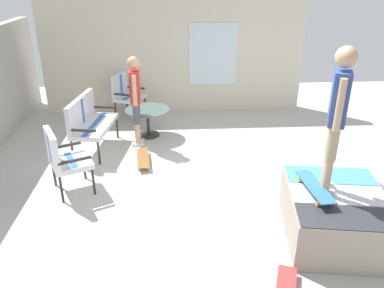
{
  "coord_description": "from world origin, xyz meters",
  "views": [
    {
      "loc": [
        -5.06,
        0.62,
        3.11
      ],
      "look_at": [
        0.2,
        0.3,
        0.7
      ],
      "focal_mm": 35.7,
      "sensor_mm": 36.0,
      "label": 1
    }
  ],
  "objects_px": {
    "patio_table": "(148,117)",
    "patio_bench": "(88,119)",
    "skateboard_on_ramp": "(315,187)",
    "person_watching": "(135,95)",
    "patio_chair_by_wall": "(62,156)",
    "patio_chair_near_house": "(125,92)",
    "skate_ramp": "(338,215)",
    "person_skater": "(337,111)",
    "skateboard_by_bench": "(143,158)"
  },
  "relations": [
    {
      "from": "skate_ramp",
      "to": "patio_bench",
      "type": "relative_size",
      "value": 1.65
    },
    {
      "from": "person_skater",
      "to": "skateboard_on_ramp",
      "type": "xyz_separation_m",
      "value": [
        -0.05,
        0.15,
        -0.96
      ]
    },
    {
      "from": "patio_bench",
      "to": "skate_ramp",
      "type": "bearing_deg",
      "value": -128.07
    },
    {
      "from": "patio_chair_by_wall",
      "to": "patio_chair_near_house",
      "type": "bearing_deg",
      "value": -10.57
    },
    {
      "from": "skateboard_on_ramp",
      "to": "skate_ramp",
      "type": "bearing_deg",
      "value": -99.36
    },
    {
      "from": "person_watching",
      "to": "skateboard_by_bench",
      "type": "height_order",
      "value": "person_watching"
    },
    {
      "from": "skateboard_on_ramp",
      "to": "person_watching",
      "type": "bearing_deg",
      "value": 38.85
    },
    {
      "from": "patio_chair_near_house",
      "to": "skate_ramp",
      "type": "bearing_deg",
      "value": -145.67
    },
    {
      "from": "patio_bench",
      "to": "patio_table",
      "type": "relative_size",
      "value": 1.47
    },
    {
      "from": "skateboard_by_bench",
      "to": "skateboard_on_ramp",
      "type": "height_order",
      "value": "skateboard_on_ramp"
    },
    {
      "from": "patio_chair_near_house",
      "to": "person_watching",
      "type": "relative_size",
      "value": 0.6
    },
    {
      "from": "skate_ramp",
      "to": "person_skater",
      "type": "relative_size",
      "value": 1.22
    },
    {
      "from": "person_skater",
      "to": "skateboard_by_bench",
      "type": "height_order",
      "value": "person_skater"
    },
    {
      "from": "patio_chair_near_house",
      "to": "person_skater",
      "type": "xyz_separation_m",
      "value": [
        -4.4,
        -2.89,
        1.05
      ]
    },
    {
      "from": "patio_bench",
      "to": "skateboard_on_ramp",
      "type": "xyz_separation_m",
      "value": [
        -2.75,
        -3.25,
        0.08
      ]
    },
    {
      "from": "skate_ramp",
      "to": "person_skater",
      "type": "bearing_deg",
      "value": 61.08
    },
    {
      "from": "patio_table",
      "to": "patio_bench",
      "type": "bearing_deg",
      "value": 119.94
    },
    {
      "from": "patio_chair_near_house",
      "to": "patio_chair_by_wall",
      "type": "relative_size",
      "value": 1.0
    },
    {
      "from": "person_watching",
      "to": "patio_table",
      "type": "bearing_deg",
      "value": -24.76
    },
    {
      "from": "skate_ramp",
      "to": "patio_chair_by_wall",
      "type": "height_order",
      "value": "patio_chair_by_wall"
    },
    {
      "from": "skate_ramp",
      "to": "person_watching",
      "type": "xyz_separation_m",
      "value": [
        3.01,
        2.71,
        0.69
      ]
    },
    {
      "from": "person_skater",
      "to": "skateboard_on_ramp",
      "type": "height_order",
      "value": "person_skater"
    },
    {
      "from": "patio_bench",
      "to": "skateboard_by_bench",
      "type": "relative_size",
      "value": 1.62
    },
    {
      "from": "patio_chair_near_house",
      "to": "patio_chair_by_wall",
      "type": "xyz_separation_m",
      "value": [
        -3.23,
        0.6,
        0.0
      ]
    },
    {
      "from": "patio_bench",
      "to": "person_watching",
      "type": "xyz_separation_m",
      "value": [
        0.21,
        -0.87,
        0.38
      ]
    },
    {
      "from": "patio_chair_near_house",
      "to": "person_skater",
      "type": "bearing_deg",
      "value": -146.68
    },
    {
      "from": "patio_bench",
      "to": "patio_chair_by_wall",
      "type": "xyz_separation_m",
      "value": [
        -1.53,
        0.1,
        -0.0
      ]
    },
    {
      "from": "patio_chair_near_house",
      "to": "person_skater",
      "type": "distance_m",
      "value": 5.37
    },
    {
      "from": "skate_ramp",
      "to": "patio_chair_by_wall",
      "type": "bearing_deg",
      "value": 70.84
    },
    {
      "from": "patio_chair_near_house",
      "to": "patio_table",
      "type": "xyz_separation_m",
      "value": [
        -1.09,
        -0.55,
        -0.21
      ]
    },
    {
      "from": "skateboard_on_ramp",
      "to": "patio_chair_near_house",
      "type": "bearing_deg",
      "value": 31.7
    },
    {
      "from": "patio_chair_by_wall",
      "to": "skateboard_by_bench",
      "type": "relative_size",
      "value": 1.25
    },
    {
      "from": "patio_table",
      "to": "person_watching",
      "type": "distance_m",
      "value": 0.74
    },
    {
      "from": "patio_chair_by_wall",
      "to": "patio_table",
      "type": "height_order",
      "value": "patio_chair_by_wall"
    },
    {
      "from": "skate_ramp",
      "to": "skateboard_by_bench",
      "type": "distance_m",
      "value": 3.38
    },
    {
      "from": "skateboard_by_bench",
      "to": "skateboard_on_ramp",
      "type": "relative_size",
      "value": 1.0
    },
    {
      "from": "person_watching",
      "to": "person_skater",
      "type": "relative_size",
      "value": 0.96
    },
    {
      "from": "patio_chair_by_wall",
      "to": "patio_table",
      "type": "xyz_separation_m",
      "value": [
        2.13,
        -1.15,
        -0.21
      ]
    },
    {
      "from": "patio_chair_near_house",
      "to": "patio_table",
      "type": "bearing_deg",
      "value": -153.29
    },
    {
      "from": "patio_bench",
      "to": "patio_chair_near_house",
      "type": "distance_m",
      "value": 1.77
    },
    {
      "from": "person_watching",
      "to": "patio_chair_near_house",
      "type": "bearing_deg",
      "value": 13.77
    },
    {
      "from": "patio_chair_by_wall",
      "to": "skateboard_by_bench",
      "type": "distance_m",
      "value": 1.53
    },
    {
      "from": "patio_bench",
      "to": "person_skater",
      "type": "bearing_deg",
      "value": -128.51
    },
    {
      "from": "patio_bench",
      "to": "patio_chair_by_wall",
      "type": "bearing_deg",
      "value": 176.32
    },
    {
      "from": "skate_ramp",
      "to": "patio_table",
      "type": "distance_m",
      "value": 4.24
    },
    {
      "from": "patio_table",
      "to": "skateboard_by_bench",
      "type": "distance_m",
      "value": 1.27
    },
    {
      "from": "patio_table",
      "to": "skateboard_on_ramp",
      "type": "distance_m",
      "value": 4.02
    },
    {
      "from": "patio_chair_near_house",
      "to": "patio_table",
      "type": "distance_m",
      "value": 1.24
    },
    {
      "from": "patio_chair_by_wall",
      "to": "patio_table",
      "type": "relative_size",
      "value": 1.13
    },
    {
      "from": "skateboard_by_bench",
      "to": "patio_chair_by_wall",
      "type": "bearing_deg",
      "value": 129.35
    }
  ]
}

